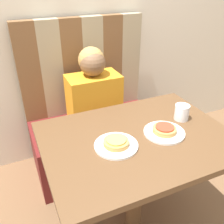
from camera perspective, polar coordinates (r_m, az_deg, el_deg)
wall_back at (r=2.05m, az=-8.37°, el=23.57°), size 7.00×0.05×2.60m
booth_seat at (r=2.15m, az=-3.74°, el=-7.12°), size 1.01×0.56×0.44m
booth_backrest at (r=2.07m, az=-6.68°, el=10.28°), size 1.01×0.07×0.77m
dining_table at (r=1.40m, az=5.80°, el=-8.80°), size 1.00×0.75×0.74m
person at (r=1.90m, az=-4.27°, el=5.12°), size 0.39×0.23×0.60m
plate_left at (r=1.26m, az=0.95°, el=-7.65°), size 0.22×0.22×0.01m
plate_right at (r=1.38m, az=11.83°, el=-4.59°), size 0.22×0.22×0.01m
pizza_left at (r=1.25m, az=0.96°, el=-6.88°), size 0.13×0.13×0.03m
pizza_right at (r=1.37m, az=11.92°, el=-3.86°), size 0.13×0.13×0.03m
drinking_cup at (r=1.52m, az=15.67°, el=-0.06°), size 0.08×0.08×0.09m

